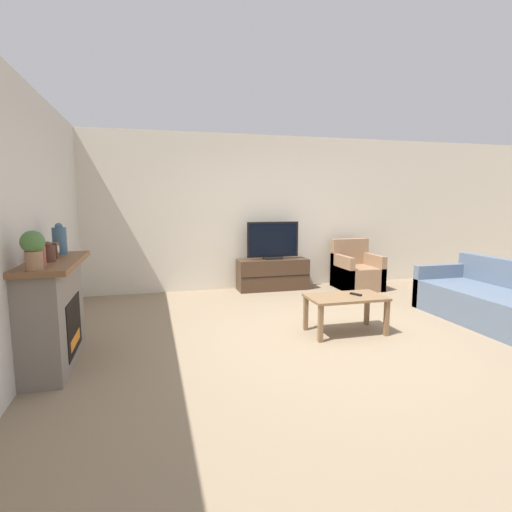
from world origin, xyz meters
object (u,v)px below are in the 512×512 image
tv_stand (273,274)px  coffee_table (346,301)px  couch (499,304)px  mantel_vase_right (60,240)px  mantel_vase_left (39,256)px  remote (356,294)px  tv (273,242)px  potted_plant (33,248)px  mantel_vase_centre_left (48,253)px  mantel_clock (54,250)px  armchair (356,272)px  fireplace (53,312)px

tv_stand → coffee_table: tv_stand is taller
couch → tv_stand: bearing=129.3°
mantel_vase_right → tv_stand: (2.97, 2.17, -0.89)m
mantel_vase_right → mantel_vase_left: bearing=-90.0°
coffee_table → remote: size_ratio=5.94×
mantel_vase_right → remote: 3.33m
mantel_vase_left → tv: mantel_vase_left is taller
mantel_vase_left → coffee_table: mantel_vase_left is taller
mantel_vase_right → tv: (2.97, 2.16, -0.31)m
potted_plant → tv_stand: bearing=46.6°
mantel_vase_centre_left → remote: size_ratio=1.21×
mantel_vase_centre_left → mantel_vase_right: size_ratio=0.57×
tv → couch: bearing=-50.7°
potted_plant → coffee_table: 3.28m
mantel_vase_centre_left → tv_stand: bearing=41.9°
remote → couch: couch is taller
mantel_clock → remote: size_ratio=0.98×
mantel_vase_centre_left → tv_stand: 4.08m
mantel_vase_left → mantel_vase_right: 0.81m
potted_plant → armchair: 5.36m
mantel_vase_left → coffee_table: (3.11, 0.51, -0.72)m
mantel_vase_centre_left → mantel_clock: size_ratio=1.23×
mantel_vase_left → armchair: mantel_vase_left is taller
mantel_clock → potted_plant: potted_plant is taller
mantel_vase_centre_left → armchair: 5.11m
mantel_vase_centre_left → tv: tv is taller
mantel_vase_centre_left → coffee_table: (3.11, 0.20, -0.71)m
mantel_vase_centre_left → potted_plant: (0.00, -0.47, 0.10)m
tv → remote: 2.50m
mantel_clock → couch: (5.15, -0.23, -0.82)m
potted_plant → tv: 4.33m
couch → mantel_vase_left: bearing=-176.6°
couch → potted_plant: bearing=-174.8°
mantel_vase_right → remote: bearing=-5.0°
tv → coffee_table: (0.14, -2.46, -0.47)m
tv_stand → couch: 3.44m
mantel_vase_centre_left → armchair: size_ratio=0.21×
mantel_vase_right → couch: bearing=-5.5°
armchair → couch: size_ratio=0.42×
fireplace → tv_stand: (2.99, 2.57, -0.24)m
armchair → coffee_table: (-1.34, -2.18, 0.10)m
fireplace → mantel_vase_centre_left: bearing=-80.6°
armchair → mantel_vase_right: bearing=-157.1°
fireplace → mantel_vase_centre_left: size_ratio=7.26×
tv_stand → coffee_table: (0.14, -2.46, 0.11)m
fireplace → couch: 5.17m
mantel_vase_right → potted_plant: bearing=-90.0°
mantel_vase_right → couch: mantel_vase_right is taller
tv → armchair: (1.48, -0.28, -0.57)m
mantel_clock → tv_stand: (2.97, 2.44, -0.82)m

